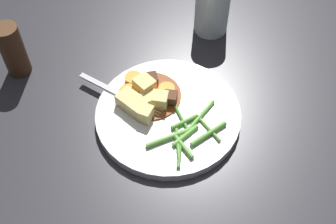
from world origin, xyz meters
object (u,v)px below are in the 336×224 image
potato_chunk_3 (136,106)px  meat_chunk_0 (170,98)px  carrot_slice_2 (167,90)px  potato_chunk_2 (146,114)px  carrot_slice_3 (161,95)px  potato_chunk_1 (149,97)px  carrot_slice_0 (129,93)px  fork (122,95)px  water_glass (212,8)px  dinner_plate (168,115)px  carrot_slice_1 (134,79)px  potato_chunk_5 (162,99)px  meat_chunk_1 (150,79)px  pepper_mill (13,50)px  potato_chunk_4 (128,100)px  potato_chunk_0 (143,87)px

potato_chunk_3 → meat_chunk_0: 0.06m
carrot_slice_2 → potato_chunk_2: potato_chunk_2 is taller
carrot_slice_3 → potato_chunk_1: size_ratio=0.98×
carrot_slice_0 → fork: size_ratio=0.20×
carrot_slice_2 → water_glass: 0.21m
carrot_slice_2 → potato_chunk_1: 0.04m
dinner_plate → potato_chunk_3: size_ratio=7.98×
carrot_slice_1 → meat_chunk_0: meat_chunk_0 is taller
potato_chunk_5 → meat_chunk_1: 0.06m
fork → potato_chunk_3: bearing=179.2°
carrot_slice_1 → pepper_mill: pepper_mill is taller
potato_chunk_3 → carrot_slice_2: bearing=-91.7°
carrot_slice_0 → potato_chunk_3: bearing=163.2°
potato_chunk_4 → pepper_mill: (0.21, 0.10, 0.02)m
potato_chunk_5 → meat_chunk_0: 0.02m
carrot_slice_2 → pepper_mill: size_ratio=0.28×
potato_chunk_3 → meat_chunk_1: (0.04, -0.06, -0.00)m
dinner_plate → carrot_slice_3: (0.03, -0.01, 0.01)m
meat_chunk_0 → meat_chunk_1: 0.06m
potato_chunk_1 → fork: potato_chunk_1 is taller
potato_chunk_3 → meat_chunk_1: size_ratio=1.25×
carrot_slice_0 → carrot_slice_3: (-0.04, -0.04, -0.00)m
carrot_slice_3 → meat_chunk_1: bearing=-11.6°
dinner_plate → potato_chunk_2: size_ratio=9.75×
potato_chunk_2 → water_glass: 0.28m
meat_chunk_1 → pepper_mill: 0.26m
carrot_slice_2 → fork: bearing=55.8°
potato_chunk_5 → potato_chunk_4: bearing=49.8°
water_glass → meat_chunk_1: bearing=102.5°
carrot_slice_1 → potato_chunk_2: potato_chunk_2 is taller
potato_chunk_0 → water_glass: size_ratio=0.31×
carrot_slice_3 → potato_chunk_1: (0.01, 0.02, 0.01)m
potato_chunk_4 → dinner_plate: bearing=-145.4°
potato_chunk_1 → meat_chunk_0: meat_chunk_0 is taller
potato_chunk_3 → fork: 0.04m
carrot_slice_0 → potato_chunk_1: potato_chunk_1 is taller
dinner_plate → carrot_slice_0: size_ratio=7.32×
dinner_plate → carrot_slice_1: size_ratio=8.24×
carrot_slice_0 → potato_chunk_4: size_ratio=1.07×
carrot_slice_0 → potato_chunk_3: potato_chunk_3 is taller
carrot_slice_0 → potato_chunk_3: size_ratio=1.09×
carrot_slice_0 → potato_chunk_2: (-0.06, 0.01, 0.01)m
dinner_plate → potato_chunk_0: (0.06, 0.00, 0.02)m
meat_chunk_1 → water_glass: 0.21m
potato_chunk_5 → pepper_mill: pepper_mill is taller
potato_chunk_5 → fork: 0.07m
fork → water_glass: bearing=-82.0°
pepper_mill → carrot_slice_0: bearing=-151.1°
potato_chunk_5 → fork: bearing=35.4°
carrot_slice_0 → carrot_slice_3: carrot_slice_0 is taller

